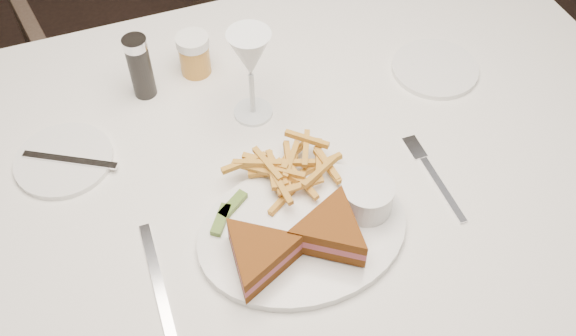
% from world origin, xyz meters
% --- Properties ---
extents(table, '(1.39, 0.93, 0.75)m').
position_xyz_m(table, '(-0.34, 0.18, 0.38)').
color(table, white).
rests_on(table, ground).
extents(chair_far, '(0.66, 0.63, 0.60)m').
position_xyz_m(chair_far, '(-0.43, 0.99, 0.30)').
color(chair_far, '#46352B').
rests_on(chair_far, ground).
extents(table_setting, '(0.84, 0.60, 0.18)m').
position_xyz_m(table_setting, '(-0.35, 0.13, 0.79)').
color(table_setting, white).
rests_on(table_setting, table).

